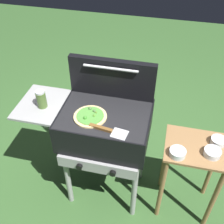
% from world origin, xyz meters
% --- Properties ---
extents(ground_plane, '(8.00, 8.00, 0.00)m').
position_xyz_m(ground_plane, '(0.00, 0.00, 0.00)').
color(ground_plane, '#38602D').
extents(grill, '(0.96, 0.53, 0.90)m').
position_xyz_m(grill, '(-0.01, -0.00, 0.76)').
color(grill, black).
rests_on(grill, ground_plane).
extents(grill_lid_open, '(0.63, 0.08, 0.30)m').
position_xyz_m(grill_lid_open, '(0.00, 0.21, 1.05)').
color(grill_lid_open, black).
rests_on(grill_lid_open, grill).
extents(pizza_veggie, '(0.23, 0.23, 0.04)m').
position_xyz_m(pizza_veggie, '(-0.09, -0.06, 0.91)').
color(pizza_veggie, '#E0C17F').
rests_on(pizza_veggie, grill).
extents(sauce_jar, '(0.07, 0.07, 0.13)m').
position_xyz_m(sauce_jar, '(-0.45, -0.03, 0.97)').
color(sauce_jar, '#4C6B2D').
rests_on(sauce_jar, grill).
extents(spatula, '(0.27, 0.10, 0.02)m').
position_xyz_m(spatula, '(0.07, -0.17, 0.91)').
color(spatula, '#B7BABF').
rests_on(spatula, grill).
extents(prep_table, '(0.44, 0.36, 0.72)m').
position_xyz_m(prep_table, '(0.66, 0.00, 0.52)').
color(prep_table, olive).
rests_on(prep_table, ground_plane).
extents(topping_bowl_near, '(0.11, 0.11, 0.04)m').
position_xyz_m(topping_bowl_near, '(0.76, -0.05, 0.74)').
color(topping_bowl_near, silver).
rests_on(topping_bowl_near, prep_table).
extents(topping_bowl_far, '(0.11, 0.11, 0.04)m').
position_xyz_m(topping_bowl_far, '(0.53, -0.11, 0.74)').
color(topping_bowl_far, silver).
rests_on(topping_bowl_far, prep_table).
extents(topping_bowl_middle, '(0.10, 0.10, 0.04)m').
position_xyz_m(topping_bowl_middle, '(0.80, 0.06, 0.74)').
color(topping_bowl_middle, silver).
rests_on(topping_bowl_middle, prep_table).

